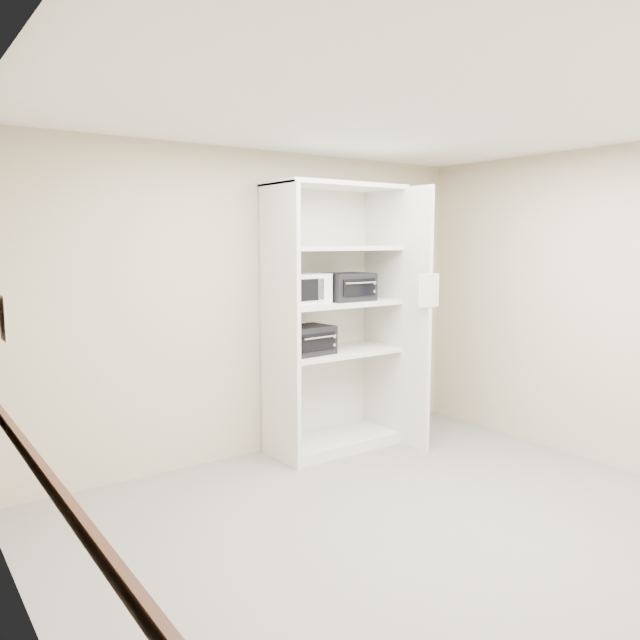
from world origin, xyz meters
TOP-DOWN VIEW (x-y plane):
  - floor at (0.00, 0.00)m, footprint 4.50×4.00m
  - ceiling at (0.00, 0.00)m, footprint 4.50×4.00m
  - wall_back at (0.00, 2.00)m, footprint 4.50×0.02m
  - wall_left at (-2.25, 0.00)m, footprint 0.02×4.00m
  - wall_right at (2.25, 0.00)m, footprint 0.02×4.00m
  - shelving_unit at (0.67, 1.70)m, footprint 1.24×0.92m
  - microwave at (0.28, 1.72)m, footprint 0.45×0.36m
  - toaster_oven_upper at (0.74, 1.66)m, footprint 0.44×0.33m
  - toaster_oven_lower at (0.29, 1.67)m, footprint 0.47×0.37m
  - paper_sign at (1.19, 1.07)m, footprint 0.23×0.02m
  - chair_rail at (-2.23, 0.00)m, footprint 0.04×3.98m
  - wall_poster at (-2.24, 0.78)m, footprint 0.01×0.18m

SIDE VIEW (x-z plane):
  - floor at x=0.00m, z-range -0.01..0.01m
  - chair_rail at x=-2.23m, z-range 0.86..0.94m
  - toaster_oven_lower at x=0.29m, z-range 0.92..1.17m
  - shelving_unit at x=0.67m, z-range -0.08..2.34m
  - wall_back at x=0.00m, z-range 0.00..2.70m
  - wall_left at x=-2.25m, z-range 0.00..2.70m
  - wall_right at x=2.25m, z-range 0.00..2.70m
  - paper_sign at x=1.19m, z-range 1.34..1.63m
  - toaster_oven_upper at x=0.74m, z-range 1.37..1.62m
  - microwave at x=0.28m, z-range 1.37..1.63m
  - wall_poster at x=-2.24m, z-range 1.39..1.64m
  - ceiling at x=0.00m, z-range 2.70..2.71m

